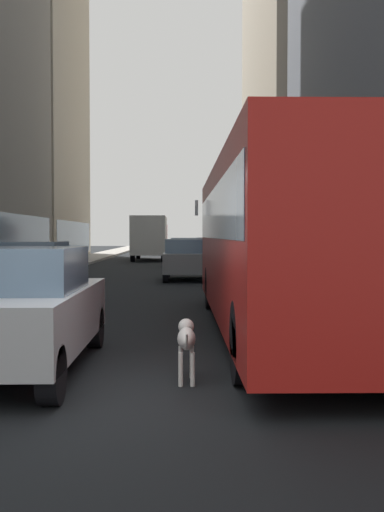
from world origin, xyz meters
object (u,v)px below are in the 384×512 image
object	(u,v)px
car_red_coupe	(209,250)
car_silver_sedan	(18,309)
car_grey_wagon	(187,259)
transit_bus	(283,235)
dalmatian_dog	(186,339)
box_truck	(150,237)
car_white_van	(185,252)
car_black_suv	(28,274)

from	to	relation	value
car_red_coupe	car_silver_sedan	bearing A→B (deg)	-96.99
car_grey_wagon	car_silver_sedan	world-z (taller)	same
transit_bus	car_grey_wagon	world-z (taller)	transit_bus
transit_bus	dalmatian_dog	size ratio (longest dim) A/B	11.98
transit_bus	car_silver_sedan	world-z (taller)	transit_bus
car_red_coupe	box_truck	world-z (taller)	box_truck
transit_bus	car_red_coupe	xyz separation A→B (m)	(0.00, 29.25, -0.95)
car_silver_sedan	car_white_van	bearing A→B (deg)	85.00
car_grey_wagon	car_white_van	bearing A→B (deg)	90.00
car_grey_wagon	car_silver_sedan	xyz separation A→B (m)	(-2.40, -16.74, -0.00)
car_grey_wagon	car_white_van	size ratio (longest dim) A/B	0.87
car_silver_sedan	dalmatian_dog	xyz separation A→B (m)	(2.18, -0.57, -0.31)
car_black_suv	car_white_van	distance (m)	20.67
car_grey_wagon	car_black_suv	distance (m)	10.38
car_silver_sedan	car_black_suv	bearing A→B (deg)	102.59
car_grey_wagon	dalmatian_dog	bearing A→B (deg)	-90.73
car_red_coupe	car_grey_wagon	size ratio (longest dim) A/B	1.08
car_grey_wagon	dalmatian_dog	size ratio (longest dim) A/B	4.31
transit_bus	car_red_coupe	bearing A→B (deg)	90.00
car_black_suv	car_silver_sedan	xyz separation A→B (m)	(1.60, -7.17, -0.00)
transit_bus	car_silver_sedan	distance (m)	5.33
box_truck	car_grey_wagon	bearing A→B (deg)	-82.85
transit_bus	car_silver_sedan	bearing A→B (deg)	-139.71
transit_bus	car_silver_sedan	size ratio (longest dim) A/B	2.75
car_silver_sedan	transit_bus	bearing A→B (deg)	40.29
transit_bus	box_truck	xyz separation A→B (m)	(-4.00, 32.49, -0.11)
transit_bus	dalmatian_dog	distance (m)	4.54
car_grey_wagon	car_white_van	world-z (taller)	same
car_white_van	box_truck	size ratio (longest dim) A/B	0.63
car_red_coupe	box_truck	distance (m)	5.22
box_truck	dalmatian_dog	bearing A→B (deg)	-86.58
car_red_coupe	box_truck	xyz separation A→B (m)	(-4.00, 3.24, 0.84)
car_white_van	car_silver_sedan	world-z (taller)	same
car_grey_wagon	car_black_suv	world-z (taller)	same
car_red_coupe	dalmatian_dog	distance (m)	33.26
car_black_suv	car_red_coupe	bearing A→B (deg)	77.60
car_white_van	dalmatian_dog	xyz separation A→B (m)	(-0.22, -28.01, -0.31)
car_red_coupe	dalmatian_dog	world-z (taller)	car_red_coupe
car_black_suv	box_truck	bearing A→B (deg)	86.81
car_black_suv	dalmatian_dog	size ratio (longest dim) A/B	4.32
transit_bus	car_black_suv	distance (m)	6.82
dalmatian_dog	car_grey_wagon	bearing A→B (deg)	89.27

